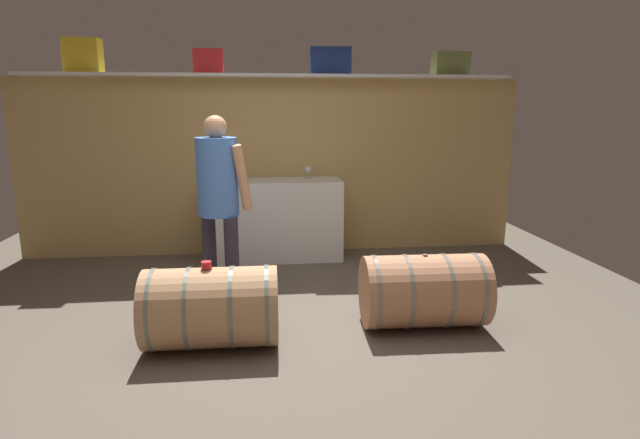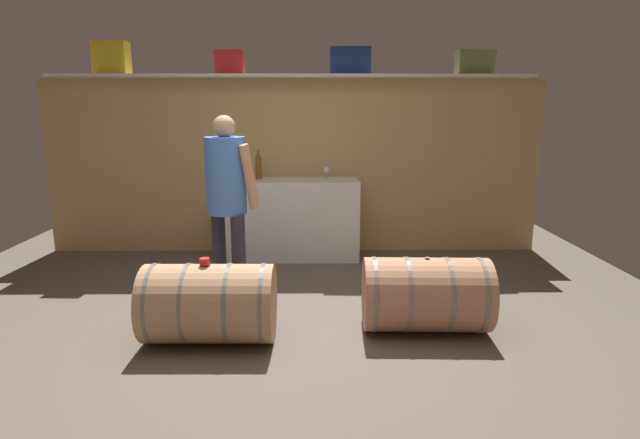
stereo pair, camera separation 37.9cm
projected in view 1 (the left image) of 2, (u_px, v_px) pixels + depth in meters
The scene contains 14 objects.
ground_plane at pixel (283, 310), 4.31m from camera, with size 6.80×8.12×0.02m, color #5D5449.
back_wall_panel at pixel (274, 167), 5.90m from camera, with size 5.60×0.10×1.96m, color tan.
high_shelf_board at pixel (273, 76), 5.54m from camera, with size 5.15×0.40×0.03m, color silver.
toolcase_yellow at pixel (83, 56), 5.29m from camera, with size 0.35×0.20×0.34m, color yellow.
toolcase_red at pixel (209, 62), 5.44m from camera, with size 0.30×0.19×0.25m, color red.
toolcase_navy at pixel (331, 61), 5.58m from camera, with size 0.43×0.20×0.28m, color navy.
toolcase_olive at pixel (450, 64), 5.73m from camera, with size 0.39×0.20×0.25m, color olive.
work_cabinet at pixel (273, 220), 5.70m from camera, with size 1.48×0.52×0.88m, color silver.
wine_bottle_amber at pixel (240, 167), 5.57m from camera, with size 0.07×0.07×0.31m.
wine_glass at pixel (308, 170), 5.71m from camera, with size 0.07×0.07×0.13m.
wine_barrel_near at pixel (212, 307), 3.60m from camera, with size 0.92×0.58×0.58m.
wine_barrel_far at pixel (424, 291), 3.94m from camera, with size 0.94×0.59×0.57m.
tasting_cup at pixel (206, 265), 3.53m from camera, with size 0.07×0.07×0.05m, color red.
winemaker_pouring at pixel (219, 191), 4.26m from camera, with size 0.46×0.47×1.58m.
Camera 1 is at (-0.16, -3.45, 1.64)m, focal length 29.15 mm.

